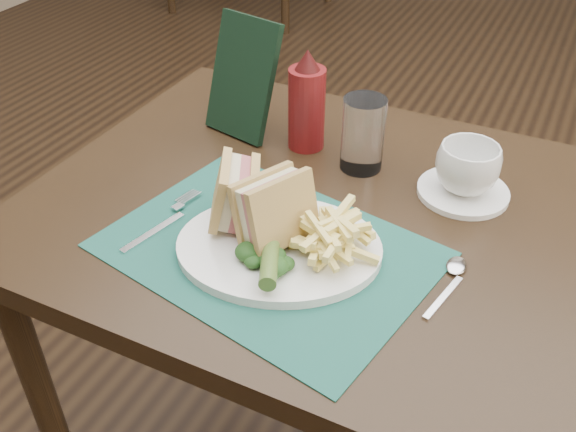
% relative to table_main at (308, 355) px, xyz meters
% --- Properties ---
extents(floor, '(7.00, 7.00, 0.00)m').
position_rel_table_main_xyz_m(floor, '(0.00, 0.50, -0.38)').
color(floor, black).
rests_on(floor, ground).
extents(table_main, '(0.90, 0.75, 0.75)m').
position_rel_table_main_xyz_m(table_main, '(0.00, 0.00, 0.00)').
color(table_main, black).
rests_on(table_main, ground).
extents(placemat, '(0.52, 0.41, 0.00)m').
position_rel_table_main_xyz_m(placemat, '(-0.01, -0.14, 0.38)').
color(placemat, '#195145').
rests_on(placemat, table_main).
extents(plate, '(0.36, 0.33, 0.01)m').
position_rel_table_main_xyz_m(plate, '(0.01, -0.14, 0.38)').
color(plate, white).
rests_on(plate, placemat).
extents(sandwich_half_a, '(0.11, 0.12, 0.10)m').
position_rel_table_main_xyz_m(sandwich_half_a, '(-0.09, -0.13, 0.44)').
color(sandwich_half_a, '#D7B569').
rests_on(sandwich_half_a, plate).
extents(sandwich_half_b, '(0.12, 0.13, 0.11)m').
position_rel_table_main_xyz_m(sandwich_half_b, '(-0.02, -0.12, 0.45)').
color(sandwich_half_b, tan).
rests_on(sandwich_half_b, plate).
extents(kale_garnish, '(0.11, 0.08, 0.03)m').
position_rel_table_main_xyz_m(kale_garnish, '(0.02, -0.20, 0.41)').
color(kale_garnish, '#173914').
rests_on(kale_garnish, plate).
extents(pickle_spear, '(0.07, 0.12, 0.03)m').
position_rel_table_main_xyz_m(pickle_spear, '(0.02, -0.19, 0.41)').
color(pickle_spear, '#446225').
rests_on(pickle_spear, plate).
extents(fries_pile, '(0.18, 0.20, 0.06)m').
position_rel_table_main_xyz_m(fries_pile, '(0.09, -0.13, 0.42)').
color(fries_pile, '#FDE97E').
rests_on(fries_pile, plate).
extents(fork, '(0.07, 0.17, 0.01)m').
position_rel_table_main_xyz_m(fork, '(-0.18, -0.16, 0.38)').
color(fork, silver).
rests_on(fork, placemat).
extents(spoon, '(0.07, 0.15, 0.01)m').
position_rel_table_main_xyz_m(spoon, '(0.25, -0.11, 0.38)').
color(spoon, silver).
rests_on(spoon, table_main).
extents(saucer, '(0.20, 0.20, 0.01)m').
position_rel_table_main_xyz_m(saucer, '(0.22, 0.13, 0.38)').
color(saucer, white).
rests_on(saucer, table_main).
extents(coffee_cup, '(0.14, 0.14, 0.08)m').
position_rel_table_main_xyz_m(coffee_cup, '(0.22, 0.13, 0.43)').
color(coffee_cup, white).
rests_on(coffee_cup, saucer).
extents(drinking_glass, '(0.09, 0.09, 0.13)m').
position_rel_table_main_xyz_m(drinking_glass, '(0.03, 0.13, 0.44)').
color(drinking_glass, white).
rests_on(drinking_glass, table_main).
extents(ketchup_bottle, '(0.09, 0.09, 0.19)m').
position_rel_table_main_xyz_m(ketchup_bottle, '(-0.08, 0.16, 0.47)').
color(ketchup_bottle, '#5F1012').
rests_on(ketchup_bottle, table_main).
extents(check_presenter, '(0.15, 0.11, 0.21)m').
position_rel_table_main_xyz_m(check_presenter, '(-0.22, 0.16, 0.48)').
color(check_presenter, black).
rests_on(check_presenter, table_main).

